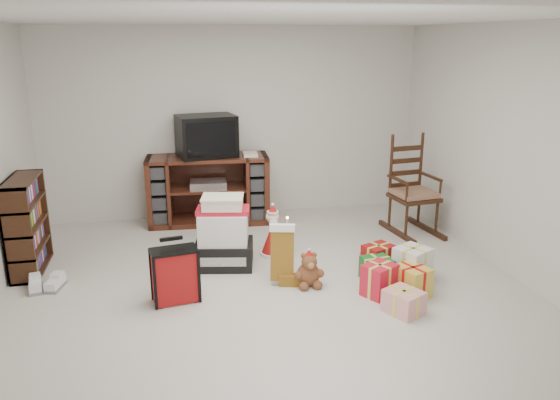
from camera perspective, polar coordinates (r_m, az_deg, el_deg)
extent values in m
cube|color=beige|center=(5.33, -1.21, -9.52)|extent=(5.00, 5.00, 0.01)
cube|color=silver|center=(4.79, -1.40, 18.50)|extent=(5.00, 5.00, 0.01)
cube|color=beige|center=(7.34, -4.93, 7.98)|extent=(5.00, 0.01, 2.50)
cube|color=beige|center=(2.61, 8.96, -8.26)|extent=(5.00, 0.01, 2.50)
cube|color=beige|center=(5.89, 23.42, 4.56)|extent=(0.01, 5.00, 2.50)
cube|color=#491C15|center=(7.17, -7.49, 1.10)|extent=(1.58, 0.66, 0.89)
cube|color=silver|center=(7.12, -7.49, 1.67)|extent=(0.49, 0.36, 0.09)
cube|color=#351C0E|center=(6.18, -24.93, -2.39)|extent=(0.27, 0.81, 0.99)
cube|color=#351C0E|center=(6.91, 13.83, 0.26)|extent=(0.56, 0.55, 0.05)
cube|color=#9C6F55|center=(6.89, 13.86, 0.72)|extent=(0.52, 0.50, 0.06)
cube|color=#351C0E|center=(7.00, 13.28, 4.04)|extent=(0.43, 0.11, 0.78)
cube|color=#351C0E|center=(7.04, 13.59, -3.08)|extent=(0.61, 0.89, 0.06)
cube|color=black|center=(5.85, -5.85, -5.63)|extent=(0.67, 0.54, 0.27)
cube|color=silver|center=(5.75, -5.93, -2.86)|extent=(0.57, 0.47, 0.33)
cube|color=red|center=(5.69, -5.99, -1.06)|extent=(0.59, 0.39, 0.05)
cube|color=beige|center=(5.66, -6.01, -0.32)|extent=(0.46, 0.38, 0.11)
cube|color=maroon|center=(5.11, -10.91, -7.75)|extent=(0.43, 0.27, 0.52)
cube|color=black|center=(5.07, -11.14, -3.93)|extent=(0.21, 0.06, 0.03)
ellipsoid|color=brown|center=(5.40, 2.97, -7.78)|extent=(0.23, 0.20, 0.24)
sphere|color=brown|center=(5.31, 3.08, -6.49)|extent=(0.15, 0.15, 0.15)
cone|color=#A11311|center=(6.09, -0.76, -4.04)|extent=(0.27, 0.27, 0.39)
sphere|color=beige|center=(6.01, -0.77, -1.86)|extent=(0.13, 0.13, 0.13)
cone|color=#A11311|center=(5.98, -0.77, -0.92)|extent=(0.12, 0.12, 0.10)
cylinder|color=silver|center=(5.95, 0.77, -2.45)|extent=(0.02, 0.02, 0.12)
cone|color=#A11311|center=(5.94, -6.41, -4.84)|extent=(0.25, 0.25, 0.36)
sphere|color=beige|center=(5.86, -6.48, -2.77)|extent=(0.12, 0.12, 0.12)
cone|color=#A11311|center=(5.83, -6.51, -1.89)|extent=(0.11, 0.11, 0.09)
cylinder|color=silver|center=(5.79, -5.07, -3.35)|extent=(0.02, 0.02, 0.11)
cube|color=silver|center=(5.82, -24.17, -8.14)|extent=(0.17, 0.30, 0.10)
cube|color=silver|center=(5.78, -22.43, -8.09)|extent=(0.18, 0.30, 0.10)
cube|color=red|center=(5.32, 9.70, -8.07)|extent=(0.28, 0.28, 0.28)
cube|color=#1A6A2A|center=(5.63, 10.76, -6.73)|extent=(0.28, 0.28, 0.28)
cube|color=gold|center=(5.29, 13.08, -8.44)|extent=(0.28, 0.28, 0.28)
cube|color=white|center=(4.99, 10.70, -9.87)|extent=(0.28, 0.28, 0.28)
cube|color=silver|center=(5.56, 14.20, -7.28)|extent=(0.28, 0.28, 0.28)
cube|color=maroon|center=(5.89, 11.91, -5.72)|extent=(0.28, 0.28, 0.28)
cube|color=black|center=(7.03, -7.70, 6.66)|extent=(0.79, 0.62, 0.52)
cube|color=black|center=(6.77, -7.53, 6.30)|extent=(0.60, 0.12, 0.42)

